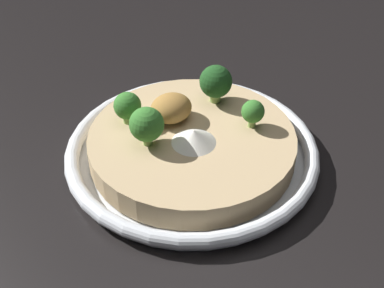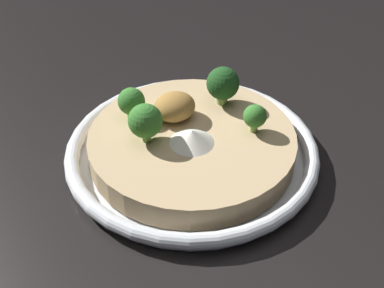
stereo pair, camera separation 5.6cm
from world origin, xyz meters
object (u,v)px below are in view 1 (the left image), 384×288
object	(u,v)px
broccoli_back	(128,107)
broccoli_back_left	(147,125)
broccoli_right	(253,112)
broccoli_back_right	(216,82)
risotto_bowl	(192,147)

from	to	relation	value
broccoli_back	broccoli_back_left	distance (m)	0.05
broccoli_right	broccoli_back_right	world-z (taller)	broccoli_back_right
risotto_bowl	broccoli_back_left	size ratio (longest dim) A/B	6.38
broccoli_right	broccoli_back_right	xyz separation A→B (m)	(0.00, 0.07, 0.01)
risotto_bowl	broccoli_back_right	bearing A→B (deg)	26.70
broccoli_right	broccoli_back_left	xyz separation A→B (m)	(-0.11, 0.05, 0.01)
risotto_bowl	broccoli_right	xyz separation A→B (m)	(0.06, -0.03, 0.04)
risotto_bowl	broccoli_back_left	distance (m)	0.07
risotto_bowl	broccoli_right	world-z (taller)	broccoli_right
broccoli_back_left	broccoli_back_right	bearing A→B (deg)	7.55
broccoli_back_right	broccoli_back_left	distance (m)	0.12
broccoli_right	broccoli_back	xyz separation A→B (m)	(-0.10, 0.10, 0.00)
broccoli_back	broccoli_right	bearing A→B (deg)	-43.66
broccoli_back	risotto_bowl	bearing A→B (deg)	-57.79
broccoli_back	broccoli_back_left	xyz separation A→B (m)	(-0.01, -0.05, 0.00)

